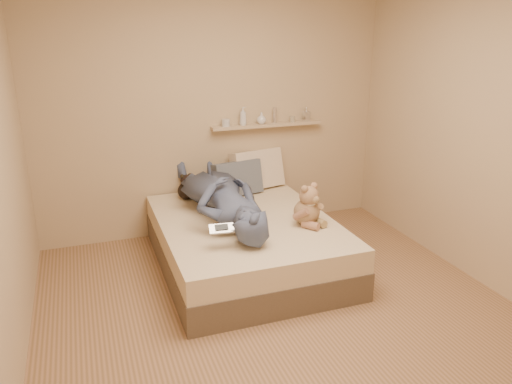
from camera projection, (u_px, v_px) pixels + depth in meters
name	position (u px, v px, depth m)	size (l,w,h in m)	color
room	(289.00, 151.00, 3.34)	(3.80, 3.80, 3.80)	#966C4E
bed	(246.00, 243.00, 4.52)	(1.50, 1.90, 0.45)	brown
game_console	(221.00, 229.00, 3.82)	(0.20, 0.10, 0.07)	silver
teddy_bear	(308.00, 208.00, 4.28)	(0.30, 0.31, 0.38)	#8E754D
dark_plush	(186.00, 188.00, 4.92)	(0.17, 0.17, 0.27)	black
pillow_cream	(257.00, 169.00, 5.25)	(0.55, 0.16, 0.40)	beige
pillow_grey	(237.00, 178.00, 5.05)	(0.50, 0.14, 0.34)	#565B69
person	(220.00, 196.00, 4.46)	(0.61, 1.67, 0.40)	#3F4764
wall_shelf	(267.00, 125.00, 5.22)	(1.20, 0.12, 0.03)	tan
shelf_bottles	(263.00, 117.00, 5.18)	(0.98, 0.11, 0.19)	silver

